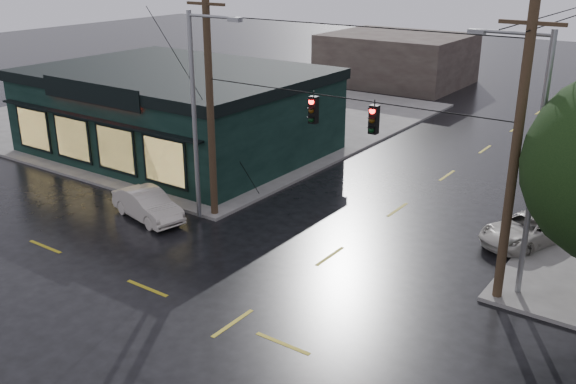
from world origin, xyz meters
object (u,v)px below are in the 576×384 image
Objects in this scene: utility_pole_nw at (215,216)px; suv_silver at (528,229)px; utility_pole_ne at (496,299)px; sedan_cream at (148,205)px.

utility_pole_nw is 2.25× the size of suv_silver.
utility_pole_ne is 5.34m from suv_silver.
utility_pole_ne is 2.25× the size of suv_silver.
utility_pole_nw is 13.59m from suv_silver.
sedan_cream is at bearing -138.31° from utility_pole_nw.
utility_pole_nw is at bearing 180.00° from utility_pole_ne.
sedan_cream is 0.91× the size of suv_silver.
utility_pole_ne is at bearing -63.00° from suv_silver.
utility_pole_nw reaches higher than suv_silver.
utility_pole_ne is 2.48× the size of sedan_cream.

